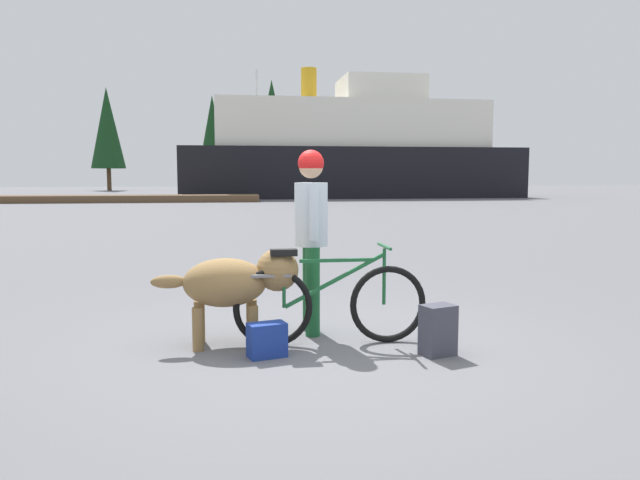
{
  "coord_description": "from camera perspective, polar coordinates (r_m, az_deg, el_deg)",
  "views": [
    {
      "loc": [
        -0.8,
        -5.36,
        1.55
      ],
      "look_at": [
        0.1,
        0.78,
        0.89
      ],
      "focal_mm": 34.49,
      "sensor_mm": 36.0,
      "label": 1
    }
  ],
  "objects": [
    {
      "name": "bicycle",
      "position": [
        5.62,
        0.91,
        -5.86
      ],
      "size": [
        1.78,
        0.44,
        0.91
      ],
      "color": "black",
      "rests_on": "ground_plane"
    },
    {
      "name": "pine_tree_center",
      "position": [
        63.69,
        -4.49,
        10.91
      ],
      "size": [
        3.62,
        3.62,
        11.13
      ],
      "color": "#4C331E",
      "rests_on": "ground_plane"
    },
    {
      "name": "dock_pier",
      "position": [
        37.18,
        -19.05,
        3.64
      ],
      "size": [
        17.1,
        2.4,
        0.4
      ],
      "primitive_type": "cube",
      "color": "brown",
      "rests_on": "ground_plane"
    },
    {
      "name": "ferry_boat",
      "position": [
        44.41,
        2.69,
        8.15
      ],
      "size": [
        23.18,
        8.87,
        8.99
      ],
      "color": "black",
      "rests_on": "ground_plane"
    },
    {
      "name": "dog",
      "position": [
        5.63,
        -7.77,
        -3.9
      ],
      "size": [
        1.33,
        0.52,
        0.88
      ],
      "color": "olive",
      "rests_on": "ground_plane"
    },
    {
      "name": "backpack",
      "position": [
        5.44,
        10.89,
        -8.2
      ],
      "size": [
        0.33,
        0.28,
        0.44
      ],
      "primitive_type": "cube",
      "rotation": [
        0.0,
        0.0,
        0.33
      ],
      "color": "#3F3F4C",
      "rests_on": "ground_plane"
    },
    {
      "name": "pine_tree_far_left",
      "position": [
        65.39,
        -19.13,
        9.78
      ],
      "size": [
        3.35,
        3.35,
        10.2
      ],
      "color": "#4C331E",
      "rests_on": "ground_plane"
    },
    {
      "name": "pine_tree_mid_back",
      "position": [
        69.74,
        -9.94,
        9.72
      ],
      "size": [
        3.23,
        3.23,
        10.28
      ],
      "color": "#4C331E",
      "rests_on": "ground_plane"
    },
    {
      "name": "handbag_pannier",
      "position": [
        5.32,
        -4.95,
        -9.23
      ],
      "size": [
        0.36,
        0.26,
        0.3
      ],
      "primitive_type": "cube",
      "rotation": [
        0.0,
        0.0,
        0.27
      ],
      "color": "navy",
      "rests_on": "ground_plane"
    },
    {
      "name": "ground_plane",
      "position": [
        5.64,
        0.17,
        -9.9
      ],
      "size": [
        160.0,
        160.0,
        0.0
      ],
      "primitive_type": "plane",
      "color": "slate"
    },
    {
      "name": "sailboat_moored",
      "position": [
        48.28,
        -5.79,
        4.78
      ],
      "size": [
        7.77,
        2.18,
        9.61
      ],
      "color": "silver",
      "rests_on": "ground_plane"
    },
    {
      "name": "pine_tree_far_right",
      "position": [
        65.86,
        -1.15,
        11.31
      ],
      "size": [
        4.24,
        4.24,
        12.3
      ],
      "color": "#4C331E",
      "rests_on": "ground_plane"
    },
    {
      "name": "person_cyclist",
      "position": [
        5.94,
        -0.84,
        1.62
      ],
      "size": [
        0.32,
        0.53,
        1.79
      ],
      "color": "#19592D",
      "rests_on": "ground_plane"
    }
  ]
}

